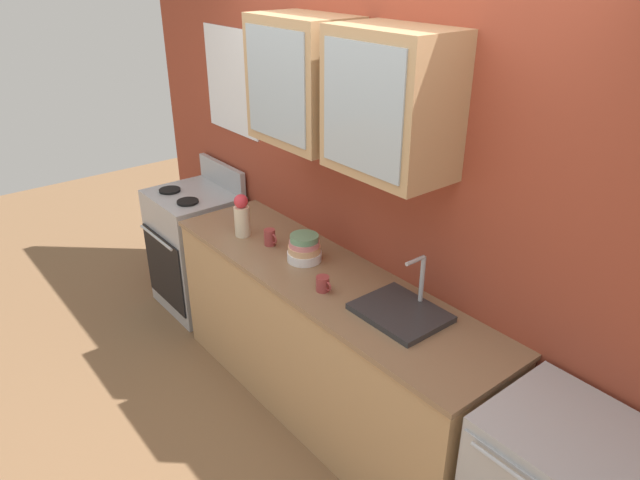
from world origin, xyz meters
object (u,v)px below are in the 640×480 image
(sink_faucet, at_px, (401,311))
(vase, at_px, (242,216))
(bowl_stack, at_px, (304,249))
(cup_near_bowls, at_px, (270,237))
(cup_near_sink, at_px, (323,284))
(stove_range, at_px, (198,249))

(sink_faucet, relative_size, vase, 1.56)
(bowl_stack, height_order, cup_near_bowls, bowl_stack)
(bowl_stack, xyz_separation_m, cup_near_sink, (0.33, -0.13, -0.03))
(vase, bearing_deg, cup_near_sink, -2.16)
(stove_range, xyz_separation_m, cup_near_bowls, (1.04, -0.02, 0.51))
(stove_range, distance_m, vase, 1.02)
(vase, distance_m, cup_near_bowls, 0.24)
(sink_faucet, bearing_deg, cup_near_sink, -159.52)
(vase, relative_size, cup_near_bowls, 2.55)
(stove_range, height_order, cup_near_bowls, stove_range)
(bowl_stack, relative_size, vase, 0.73)
(sink_faucet, distance_m, cup_near_sink, 0.44)
(stove_range, xyz_separation_m, vase, (0.83, -0.08, 0.59))
(sink_faucet, height_order, cup_near_bowls, sink_faucet)
(sink_faucet, relative_size, cup_near_bowls, 3.98)
(cup_near_bowls, bearing_deg, sink_faucet, 3.74)
(stove_range, xyz_separation_m, bowl_stack, (1.33, 0.02, 0.53))
(bowl_stack, bearing_deg, stove_range, -179.04)
(bowl_stack, bearing_deg, vase, -168.63)
(cup_near_sink, bearing_deg, cup_near_bowls, 171.91)
(stove_range, bearing_deg, cup_near_sink, -3.78)
(bowl_stack, height_order, vase, vase)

